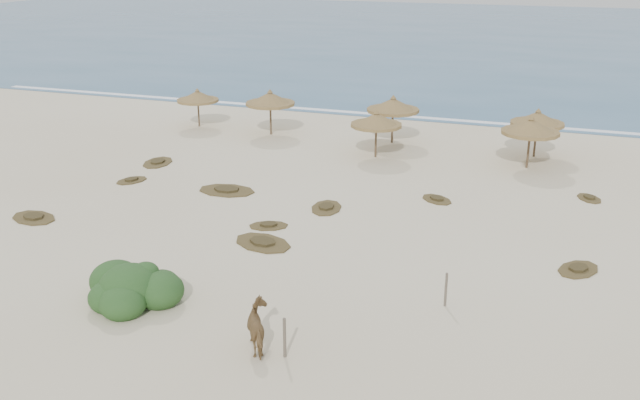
# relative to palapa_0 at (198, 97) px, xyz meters

# --- Properties ---
(ground) EXTENTS (160.00, 160.00, 0.00)m
(ground) POSITION_rel_palapa_0_xyz_m (13.58, -18.79, -1.98)
(ground) COLOR beige
(ground) RESTS_ON ground
(ocean) EXTENTS (200.00, 100.00, 0.01)m
(ocean) POSITION_rel_palapa_0_xyz_m (13.58, 56.21, -1.97)
(ocean) COLOR #29567C
(ocean) RESTS_ON ground
(foam_line) EXTENTS (70.00, 0.60, 0.01)m
(foam_line) POSITION_rel_palapa_0_xyz_m (13.58, 7.21, -1.97)
(foam_line) COLOR white
(foam_line) RESTS_ON ground
(palapa_0) EXTENTS (3.42, 3.42, 2.55)m
(palapa_0) POSITION_rel_palapa_0_xyz_m (0.00, 0.00, 0.00)
(palapa_0) COLOR brown
(palapa_0) RESTS_ON ground
(palapa_1) EXTENTS (3.53, 3.53, 2.89)m
(palapa_1) POSITION_rel_palapa_0_xyz_m (5.28, -0.36, 0.26)
(palapa_1) COLOR brown
(palapa_1) RESTS_ON ground
(palapa_2) EXTENTS (4.12, 4.12, 2.93)m
(palapa_2) POSITION_rel_palapa_0_xyz_m (12.98, 0.21, 0.30)
(palapa_2) COLOR brown
(palapa_2) RESTS_ON ground
(palapa_3) EXTENTS (3.44, 3.44, 2.70)m
(palapa_3) POSITION_rel_palapa_0_xyz_m (12.83, -3.08, 0.12)
(palapa_3) COLOR brown
(palapa_3) RESTS_ON ground
(palapa_4) EXTENTS (3.86, 3.86, 2.87)m
(palapa_4) POSITION_rel_palapa_0_xyz_m (21.07, -2.40, 0.25)
(palapa_4) COLOR brown
(palapa_4) RESTS_ON ground
(palapa_5) EXTENTS (3.22, 3.22, 2.79)m
(palapa_5) POSITION_rel_palapa_0_xyz_m (21.30, -0.07, 0.19)
(palapa_5) COLOR brown
(palapa_5) RESTS_ON ground
(horse) EXTENTS (1.56, 1.79, 1.40)m
(horse) POSITION_rel_palapa_0_xyz_m (14.81, -23.81, -1.28)
(horse) COLOR brown
(horse) RESTS_ON ground
(fence_post_near) EXTENTS (0.13, 0.13, 1.27)m
(fence_post_near) POSITION_rel_palapa_0_xyz_m (15.66, -24.01, -1.34)
(fence_post_near) COLOR brown
(fence_post_near) RESTS_ON ground
(fence_post_far) EXTENTS (0.10, 0.10, 1.21)m
(fence_post_far) POSITION_rel_palapa_0_xyz_m (19.56, -19.37, -1.37)
(fence_post_far) COLOR brown
(fence_post_far) RESTS_ON ground
(bush) EXTENTS (3.49, 3.07, 1.56)m
(bush) POSITION_rel_palapa_0_xyz_m (9.54, -22.56, -1.46)
(bush) COLOR #2D5223
(bush) RESTS_ON ground
(scrub_0) EXTENTS (2.64, 2.10, 0.16)m
(scrub_0) POSITION_rel_palapa_0_xyz_m (1.09, -17.29, -1.93)
(scrub_0) COLOR brown
(scrub_0) RESTS_ON ground
(scrub_1) EXTENTS (2.90, 1.92, 0.16)m
(scrub_1) POSITION_rel_palapa_0_xyz_m (7.49, -11.19, -1.93)
(scrub_1) COLOR brown
(scrub_1) RESTS_ON ground
(scrub_2) EXTENTS (1.96, 1.64, 0.16)m
(scrub_2) POSITION_rel_palapa_0_xyz_m (11.22, -14.78, -1.93)
(scrub_2) COLOR brown
(scrub_2) RESTS_ON ground
(scrub_3) EXTENTS (1.65, 2.27, 0.16)m
(scrub_3) POSITION_rel_palapa_0_xyz_m (12.86, -11.90, -1.93)
(scrub_3) COLOR brown
(scrub_3) RESTS_ON ground
(scrub_4) EXTENTS (2.03, 2.29, 0.16)m
(scrub_4) POSITION_rel_palapa_0_xyz_m (23.76, -15.01, -1.93)
(scrub_4) COLOR brown
(scrub_4) RESTS_ON ground
(scrub_6) EXTENTS (1.82, 2.47, 0.16)m
(scrub_6) POSITION_rel_palapa_0_xyz_m (1.82, -8.19, -1.93)
(scrub_6) COLOR brown
(scrub_6) RESTS_ON ground
(scrub_7) EXTENTS (1.99, 1.92, 0.16)m
(scrub_7) POSITION_rel_palapa_0_xyz_m (17.42, -9.13, -1.93)
(scrub_7) COLOR brown
(scrub_7) RESTS_ON ground
(scrub_8) EXTENTS (1.70, 1.95, 0.16)m
(scrub_8) POSITION_rel_palapa_0_xyz_m (2.23, -11.37, -1.93)
(scrub_8) COLOR brown
(scrub_8) RESTS_ON ground
(scrub_9) EXTENTS (3.06, 2.52, 0.16)m
(scrub_9) POSITION_rel_palapa_0_xyz_m (11.72, -16.55, -1.93)
(scrub_9) COLOR brown
(scrub_9) RESTS_ON ground
(scrub_10) EXTENTS (1.55, 1.75, 0.16)m
(scrub_10) POSITION_rel_palapa_0_xyz_m (24.21, -6.61, -1.93)
(scrub_10) COLOR brown
(scrub_10) RESTS_ON ground
(scrub_11) EXTENTS (1.83, 1.33, 0.16)m
(scrub_11) POSITION_rel_palapa_0_xyz_m (9.64, -22.13, -1.93)
(scrub_11) COLOR brown
(scrub_11) RESTS_ON ground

